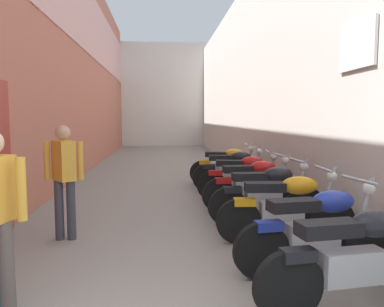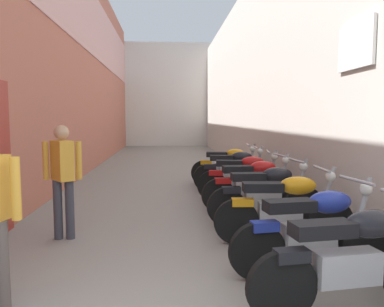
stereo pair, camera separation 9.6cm
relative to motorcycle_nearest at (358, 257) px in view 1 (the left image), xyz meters
name	(u,v)px [view 1 (the left image)]	position (x,y,z in m)	size (l,w,h in m)	color
ground_plane	(167,179)	(-1.49, 7.22, -0.50)	(36.69, 36.69, 0.00)	gray
building_left	(80,64)	(-4.12, 9.18, 2.83)	(0.45, 20.69, 6.60)	#B76651
building_right	(246,81)	(1.14, 9.22, 2.36)	(0.45, 20.69, 5.71)	beige
building_far_end	(163,96)	(-1.49, 20.57, 2.55)	(7.86, 2.00, 6.10)	silver
motorcycle_nearest	(358,257)	(0.00, 0.00, 0.00)	(1.85, 0.58, 1.04)	black
motorcycle_second	(318,228)	(0.00, 0.83, 0.00)	(1.85, 0.58, 1.04)	black
motorcycle_third	(286,206)	(0.00, 1.82, 0.00)	(1.85, 0.58, 1.04)	black
motorcycle_fourth	(267,193)	(0.00, 2.73, 0.00)	(1.85, 0.58, 1.04)	black
motorcycle_fifth	(253,183)	(0.00, 3.61, 0.00)	(1.85, 0.58, 1.04)	black
motorcycle_sixth	(243,176)	(0.00, 4.42, 0.00)	(1.83, 0.58, 1.04)	black
motorcycle_seventh	(233,169)	(0.00, 5.49, 0.00)	(1.85, 0.58, 1.04)	black
motorcycle_eighth	(227,165)	(0.00, 6.27, 0.00)	(1.84, 0.58, 1.04)	black
pedestrian_mid_alley	(64,173)	(-2.96, 2.23, 0.42)	(0.52, 0.39, 1.57)	#383842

